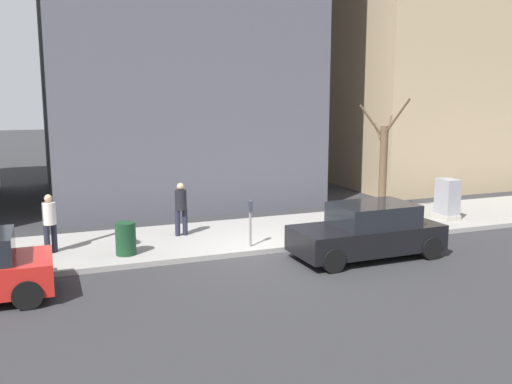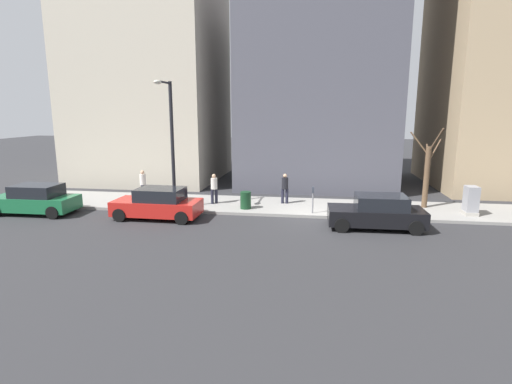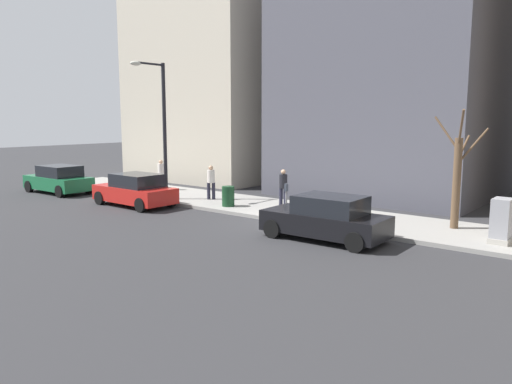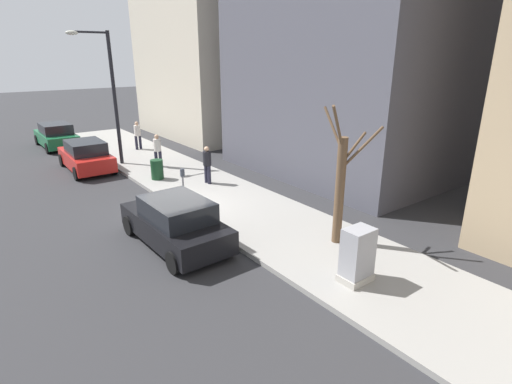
{
  "view_description": "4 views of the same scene",
  "coord_description": "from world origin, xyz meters",
  "px_view_note": "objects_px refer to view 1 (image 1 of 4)",
  "views": [
    {
      "loc": [
        -14.56,
        6.04,
        4.59
      ],
      "look_at": [
        0.8,
        0.08,
        1.68
      ],
      "focal_mm": 40.0,
      "sensor_mm": 36.0,
      "label": 1
    },
    {
      "loc": [
        -19.21,
        0.34,
        5.19
      ],
      "look_at": [
        -0.49,
        3.13,
        1.34
      ],
      "focal_mm": 28.0,
      "sensor_mm": 36.0,
      "label": 2
    },
    {
      "loc": [
        -15.58,
        -10.87,
        4.07
      ],
      "look_at": [
        1.34,
        2.64,
        0.86
      ],
      "focal_mm": 35.0,
      "sensor_mm": 36.0,
      "label": 3
    },
    {
      "loc": [
        -6.02,
        -12.87,
        5.6
      ],
      "look_at": [
        1.84,
        -2.4,
        1.06
      ],
      "focal_mm": 28.0,
      "sensor_mm": 36.0,
      "label": 4
    }
  ],
  "objects_px": {
    "parked_car_black": "(368,232)",
    "pedestrian_near_meter": "(181,206)",
    "utility_box": "(447,200)",
    "trash_bin": "(126,239)",
    "parking_meter": "(250,219)",
    "bare_tree": "(383,166)",
    "pedestrian_midblock": "(49,220)"
  },
  "relations": [
    {
      "from": "parked_car_black",
      "to": "pedestrian_near_meter",
      "type": "distance_m",
      "value": 5.78
    },
    {
      "from": "parked_car_black",
      "to": "pedestrian_near_meter",
      "type": "height_order",
      "value": "pedestrian_near_meter"
    },
    {
      "from": "utility_box",
      "to": "trash_bin",
      "type": "bearing_deg",
      "value": 92.04
    },
    {
      "from": "parking_meter",
      "to": "utility_box",
      "type": "xyz_separation_m",
      "value": [
        0.85,
        -7.71,
        -0.13
      ]
    },
    {
      "from": "parking_meter",
      "to": "bare_tree",
      "type": "bearing_deg",
      "value": -69.84
    },
    {
      "from": "parked_car_black",
      "to": "bare_tree",
      "type": "xyz_separation_m",
      "value": [
        3.89,
        -3.02,
        1.24
      ]
    },
    {
      "from": "parking_meter",
      "to": "pedestrian_midblock",
      "type": "xyz_separation_m",
      "value": [
        1.36,
        5.42,
        0.11
      ]
    },
    {
      "from": "parking_meter",
      "to": "utility_box",
      "type": "height_order",
      "value": "utility_box"
    },
    {
      "from": "parked_car_black",
      "to": "parking_meter",
      "type": "height_order",
      "value": "parked_car_black"
    },
    {
      "from": "trash_bin",
      "to": "pedestrian_midblock",
      "type": "xyz_separation_m",
      "value": [
        0.91,
        1.92,
        0.49
      ]
    },
    {
      "from": "pedestrian_near_meter",
      "to": "parked_car_black",
      "type": "bearing_deg",
      "value": -42.99
    },
    {
      "from": "parked_car_black",
      "to": "parking_meter",
      "type": "bearing_deg",
      "value": 57.54
    },
    {
      "from": "parked_car_black",
      "to": "pedestrian_midblock",
      "type": "xyz_separation_m",
      "value": [
        3.09,
        8.28,
        0.35
      ]
    },
    {
      "from": "parking_meter",
      "to": "bare_tree",
      "type": "xyz_separation_m",
      "value": [
        2.16,
        -5.89,
        1.0
      ]
    },
    {
      "from": "utility_box",
      "to": "bare_tree",
      "type": "relative_size",
      "value": 0.34
    },
    {
      "from": "trash_bin",
      "to": "parking_meter",
      "type": "bearing_deg",
      "value": -97.34
    },
    {
      "from": "pedestrian_midblock",
      "to": "utility_box",
      "type": "bearing_deg",
      "value": -39.27
    },
    {
      "from": "pedestrian_midblock",
      "to": "trash_bin",
      "type": "bearing_deg",
      "value": -62.31
    },
    {
      "from": "bare_tree",
      "to": "trash_bin",
      "type": "distance_m",
      "value": 9.63
    },
    {
      "from": "parked_car_black",
      "to": "pedestrian_midblock",
      "type": "height_order",
      "value": "pedestrian_midblock"
    },
    {
      "from": "bare_tree",
      "to": "pedestrian_near_meter",
      "type": "height_order",
      "value": "bare_tree"
    },
    {
      "from": "bare_tree",
      "to": "trash_bin",
      "type": "bearing_deg",
      "value": 100.34
    },
    {
      "from": "utility_box",
      "to": "bare_tree",
      "type": "bearing_deg",
      "value": 54.28
    },
    {
      "from": "pedestrian_near_meter",
      "to": "pedestrian_midblock",
      "type": "relative_size",
      "value": 1.0
    },
    {
      "from": "bare_tree",
      "to": "trash_bin",
      "type": "relative_size",
      "value": 4.71
    },
    {
      "from": "bare_tree",
      "to": "trash_bin",
      "type": "height_order",
      "value": "bare_tree"
    },
    {
      "from": "utility_box",
      "to": "pedestrian_near_meter",
      "type": "bearing_deg",
      "value": 83.06
    },
    {
      "from": "trash_bin",
      "to": "bare_tree",
      "type": "bearing_deg",
      "value": -79.66
    },
    {
      "from": "bare_tree",
      "to": "pedestrian_midblock",
      "type": "xyz_separation_m",
      "value": [
        -0.8,
        11.3,
        -0.89
      ]
    },
    {
      "from": "parking_meter",
      "to": "pedestrian_midblock",
      "type": "relative_size",
      "value": 0.81
    },
    {
      "from": "utility_box",
      "to": "parked_car_black",
      "type": "bearing_deg",
      "value": 118.04
    },
    {
      "from": "utility_box",
      "to": "pedestrian_near_meter",
      "type": "xyz_separation_m",
      "value": [
        1.13,
        9.27,
        0.24
      ]
    }
  ]
}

